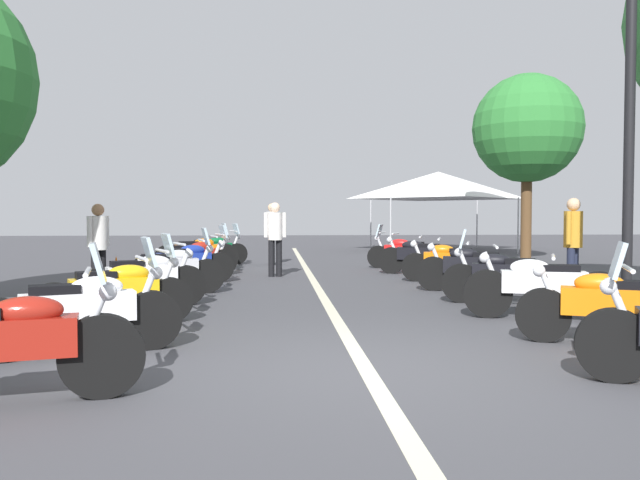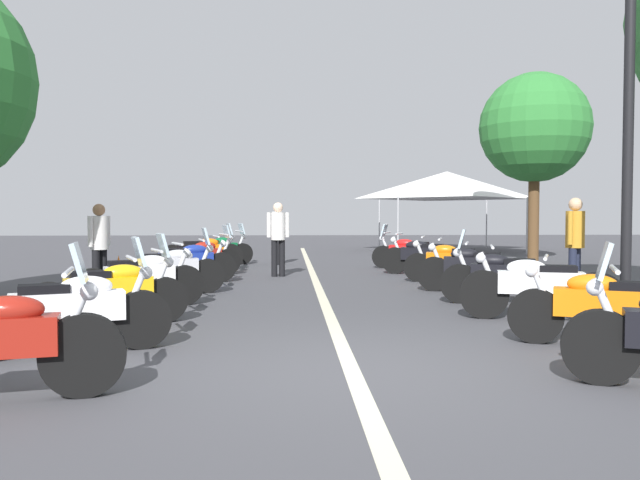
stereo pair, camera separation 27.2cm
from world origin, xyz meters
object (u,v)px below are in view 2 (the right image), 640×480
Objects in this scene: motorcycle_right_row_1 at (608,307)px; motorcycle_left_row_2 at (112,291)px; motorcycle_right_row_2 at (539,286)px; bystander_1 at (99,241)px; motorcycle_right_row_7 at (410,252)px; bystander_3 at (277,229)px; motorcycle_left_row_3 at (141,278)px; motorcycle_left_row_8 at (218,249)px; motorcycle_right_row_6 at (423,256)px; motorcycle_left_row_4 at (170,269)px; motorcycle_right_row_4 at (474,267)px; bystander_0 at (575,239)px; motorcycle_right_row_5 at (452,261)px; motorcycle_right_row_3 at (503,276)px; motorcycle_left_row_1 at (71,309)px; roadside_tree_2 at (535,128)px; motorcycle_left_row_5 at (187,262)px; motorcycle_left_row_7 at (203,252)px; street_lamp_twin_globe at (630,61)px; motorcycle_left_row_6 at (199,256)px; bystander_2 at (278,233)px; traffic_cone_1 at (119,271)px; event_tent at (447,185)px.

motorcycle_left_row_2 is at bearing 7.96° from motorcycle_right_row_1.
bystander_1 is (3.20, 6.82, 0.49)m from motorcycle_right_row_2.
bystander_3 is (1.64, 3.56, 0.59)m from motorcycle_right_row_7.
motorcycle_left_row_8 is (8.42, -0.23, 0.01)m from motorcycle_left_row_3.
motorcycle_left_row_4 is at bearing 57.21° from motorcycle_right_row_6.
motorcycle_right_row_4 is 1.19× the size of bystander_0.
motorcycle_right_row_5 is at bearing 122.11° from bystander_3.
motorcycle_right_row_3 is (0.05, -5.70, 0.01)m from motorcycle_left_row_3.
motorcycle_right_row_4 is at bearing 20.48° from motorcycle_left_row_1.
motorcycle_right_row_4 is 8.82m from roadside_tree_2.
motorcycle_left_row_7 reaches higher than motorcycle_left_row_5.
motorcycle_right_row_1 is 13.16m from roadside_tree_2.
motorcycle_left_row_8 is at bearing -25.61° from motorcycle_right_row_5.
street_lamp_twin_globe reaches higher than motorcycle_right_row_4.
motorcycle_left_row_6 is at bearing -1.21° from motorcycle_right_row_5.
motorcycle_right_row_7 reaches higher than motorcycle_right_row_5.
bystander_2 reaches higher than motorcycle_right_row_4.
motorcycle_right_row_2 is 8.30m from traffic_cone_1.
street_lamp_twin_globe reaches higher than motorcycle_left_row_2.
bystander_2 is (6.33, 4.87, -2.50)m from street_lamp_twin_globe.
motorcycle_left_row_3 is 5.86m from motorcycle_right_row_2.
motorcycle_right_row_7 is at bearing 159.86° from event_tent.
motorcycle_right_row_4 is at bearing 115.84° from motorcycle_right_row_7.
bystander_3 reaches higher than motorcycle_left_row_8.
motorcycle_left_row_6 is 13.46m from event_tent.
street_lamp_twin_globe is 10.58m from roadside_tree_2.
motorcycle_left_row_4 is 7.45m from motorcycle_right_row_7.
motorcycle_left_row_1 is at bearing 58.52° from motorcycle_right_row_4.
bystander_2 is 3.58m from bystander_3.
bystander_1 is at bearing 4.39° from motorcycle_right_row_3.
motorcycle_right_row_3 is 1.20× the size of bystander_1.
motorcycle_right_row_7 is 8.40m from bystander_1.
motorcycle_right_row_4 is at bearing -35.19° from motorcycle_left_row_5.
motorcycle_right_row_3 reaches higher than motorcycle_left_row_6.
street_lamp_twin_globe reaches higher than motorcycle_left_row_5.
motorcycle_right_row_5 is at bearing -40.86° from motorcycle_left_row_6.
motorcycle_left_row_6 reaches higher than motorcycle_left_row_3.
motorcycle_left_row_5 is 1.03× the size of motorcycle_right_row_1.
bystander_3 reaches higher than motorcycle_right_row_7.
motorcycle_left_row_4 reaches higher than motorcycle_left_row_8.
event_tent reaches higher than motorcycle_left_row_8.
motorcycle_right_row_6 reaches higher than motorcycle_left_row_3.
roadside_tree_2 is at bearing -95.03° from motorcycle_right_row_2.
motorcycle_left_row_1 is 0.99× the size of motorcycle_right_row_7.
motorcycle_right_row_5 is at bearing 166.41° from event_tent.
event_tent reaches higher than motorcycle_left_row_3.
motorcycle_right_row_4 is (-5.13, -5.69, -0.02)m from motorcycle_left_row_7.
motorcycle_left_row_3 is 0.98× the size of motorcycle_right_row_6.
motorcycle_right_row_2 is at bearing -59.19° from motorcycle_left_row_5.
motorcycle_left_row_1 is 11.71m from motorcycle_left_row_8.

